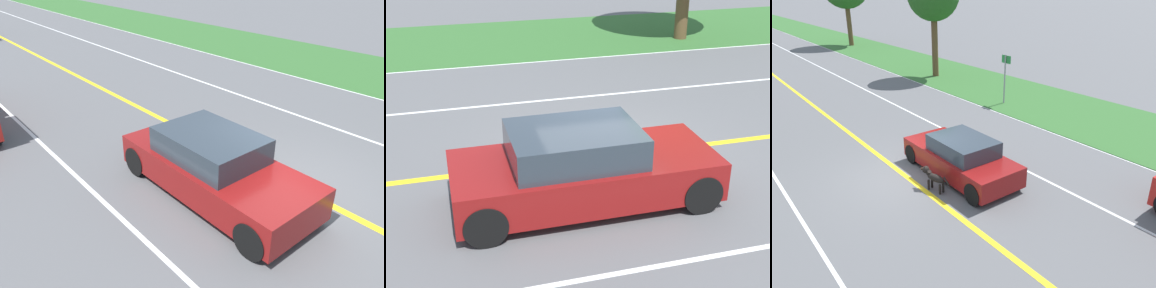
{
  "view_description": "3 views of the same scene",
  "coord_description": "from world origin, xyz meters",
  "views": [
    {
      "loc": [
        6.19,
        3.84,
        4.56
      ],
      "look_at": [
        1.67,
        -1.54,
        1.01
      ],
      "focal_mm": 35.0,
      "sensor_mm": 36.0,
      "label": 1
    },
    {
      "loc": [
        9.07,
        -3.15,
        4.75
      ],
      "look_at": [
        1.03,
        -0.93,
        0.86
      ],
      "focal_mm": 50.0,
      "sensor_mm": 36.0,
      "label": 2
    },
    {
      "loc": [
        -5.14,
        -9.94,
        5.9
      ],
      "look_at": [
        1.63,
        -1.05,
        1.11
      ],
      "focal_mm": 35.0,
      "sensor_mm": 36.0,
      "label": 3
    }
  ],
  "objects": [
    {
      "name": "grass_verge_left",
      "position": [
        -10.0,
        0.0,
        0.01
      ],
      "size": [
        6.0,
        160.0,
        0.03
      ],
      "primitive_type": "cube",
      "color": "#33662D",
      "rests_on": "ground"
    },
    {
      "name": "dog",
      "position": [
        0.25,
        -1.29,
        0.45
      ],
      "size": [
        0.42,
        1.17,
        0.74
      ],
      "rotation": [
        0.0,
        0.0,
        0.25
      ],
      "color": "black",
      "rests_on": "ground"
    },
    {
      "name": "lane_dash_oncoming",
      "position": [
        -3.5,
        0.0,
        0.0
      ],
      "size": [
        0.1,
        160.0,
        0.01
      ],
      "primitive_type": "cube",
      "color": "white",
      "rests_on": "ground"
    },
    {
      "name": "ground_plane",
      "position": [
        0.0,
        0.0,
        0.0
      ],
      "size": [
        400.0,
        400.0,
        0.0
      ],
      "primitive_type": "plane",
      "color": "#5B5B5E"
    },
    {
      "name": "lane_dash_same_dir",
      "position": [
        3.5,
        0.0,
        0.0
      ],
      "size": [
        0.1,
        160.0,
        0.01
      ],
      "primitive_type": "cube",
      "color": "white",
      "rests_on": "ground"
    },
    {
      "name": "centre_divider_line",
      "position": [
        0.0,
        0.0,
        0.0
      ],
      "size": [
        0.18,
        160.0,
        0.01
      ],
      "primitive_type": "cube",
      "color": "yellow",
      "rests_on": "ground"
    },
    {
      "name": "lane_edge_line_left",
      "position": [
        -7.0,
        0.0,
        0.0
      ],
      "size": [
        0.14,
        160.0,
        0.01
      ],
      "primitive_type": "cube",
      "color": "white",
      "rests_on": "ground"
    },
    {
      "name": "ego_car",
      "position": [
        1.53,
        -0.99,
        0.64
      ],
      "size": [
        1.83,
        4.38,
        1.37
      ],
      "color": "maroon",
      "rests_on": "ground"
    }
  ]
}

